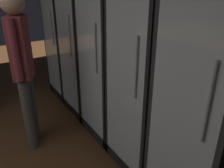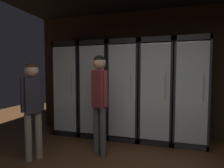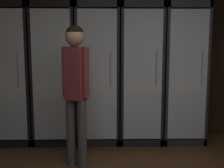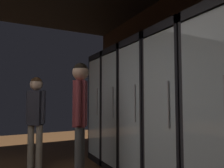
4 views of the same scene
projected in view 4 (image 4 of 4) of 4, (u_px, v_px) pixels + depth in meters
wall_back at (205, 84)px, 2.62m from camera, size 6.00×0.06×2.80m
cooler_far_left at (110, 108)px, 4.29m from camera, size 0.63×0.63×2.10m
cooler_left at (126, 109)px, 3.71m from camera, size 0.63×0.63×2.10m
cooler_center at (148, 111)px, 3.14m from camera, size 0.63×0.63×2.10m
cooler_right at (181, 114)px, 2.56m from camera, size 0.63×0.63×2.10m
shopper_near at (80, 109)px, 2.91m from camera, size 0.33×0.26×1.71m
shopper_far at (36, 113)px, 3.57m from camera, size 0.27×0.29×1.58m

